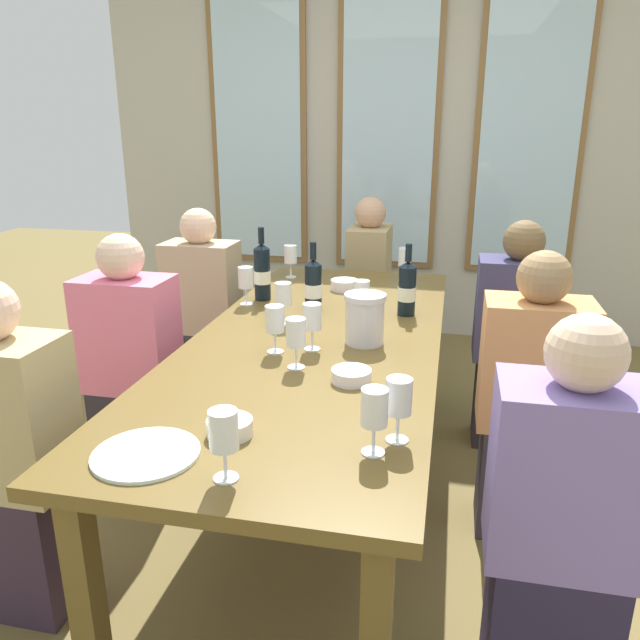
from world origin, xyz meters
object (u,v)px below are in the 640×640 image
object	(u,v)px
wine_glass_8	(405,259)
seated_person_3	(530,405)
wine_bottle_2	(262,272)
seated_person_6	(368,292)
seated_person_4	(11,461)
wine_glass_7	(312,319)
dining_table	(316,355)
wine_glass_9	(246,279)
wine_glass_0	(224,434)
wine_bottle_0	(313,285)
wine_bottle_1	(407,288)
tasting_bowl_0	(344,285)
white_plate_0	(146,454)
wine_glass_10	(295,335)
seated_person_2	(132,370)
seated_person_0	(204,316)
wine_glass_2	(374,411)
wine_glass_1	(291,255)
seated_person_5	(561,531)
wine_glass_4	(399,398)
seated_person_1	(514,342)
wine_glass_3	(283,296)
metal_pitcher	(365,318)
tasting_bowl_1	(351,376)
wine_glass_6	(361,294)
tasting_bowl_2	(230,427)

from	to	relation	value
wine_glass_8	seated_person_3	distance (m)	1.15
wine_bottle_2	seated_person_6	size ratio (longest dim) A/B	0.30
wine_bottle_2	seated_person_4	distance (m)	1.33
wine_glass_7	dining_table	bearing A→B (deg)	95.99
wine_glass_9	seated_person_4	bearing A→B (deg)	-109.80
wine_glass_0	wine_glass_8	xyz separation A→B (m)	(0.25, 1.97, 0.00)
wine_bottle_0	seated_person_4	size ratio (longest dim) A/B	0.27
wine_bottle_1	tasting_bowl_0	bearing A→B (deg)	133.22
dining_table	wine_bottle_1	xyz separation A→B (m)	(0.31, 0.37, 0.19)
tasting_bowl_0	wine_glass_9	xyz separation A→B (m)	(-0.39, -0.35, 0.09)
white_plate_0	wine_glass_10	world-z (taller)	wine_glass_10
seated_person_2	seated_person_0	bearing A→B (deg)	90.00
dining_table	wine_glass_2	bearing A→B (deg)	-68.20
wine_glass_7	seated_person_6	bearing A→B (deg)	90.49
wine_glass_7	seated_person_2	world-z (taller)	seated_person_2
wine_glass_0	seated_person_6	size ratio (longest dim) A/B	0.16
wine_glass_9	wine_glass_1	bearing A→B (deg)	83.07
wine_bottle_2	seated_person_5	bearing A→B (deg)	-45.86
wine_glass_4	seated_person_6	distance (m)	2.29
seated_person_1	wine_glass_3	bearing A→B (deg)	-148.92
seated_person_6	wine_glass_9	bearing A→B (deg)	-110.04
seated_person_0	wine_bottle_1	bearing A→B (deg)	-21.05
white_plate_0	seated_person_5	world-z (taller)	seated_person_5
wine_glass_3	metal_pitcher	bearing A→B (deg)	-23.82
wine_glass_0	seated_person_2	distance (m)	1.35
tasting_bowl_1	seated_person_5	xyz separation A→B (m)	(0.61, -0.35, -0.23)
metal_pitcher	seated_person_1	size ratio (longest dim) A/B	0.17
wine_glass_6	dining_table	bearing A→B (deg)	-119.92
wine_glass_2	wine_bottle_0	bearing A→B (deg)	109.77
wine_bottle_0	wine_glass_7	size ratio (longest dim) A/B	1.75
dining_table	wine_bottle_2	size ratio (longest dim) A/B	6.75
wine_glass_3	wine_glass_4	bearing A→B (deg)	-58.03
seated_person_4	wine_glass_9	bearing A→B (deg)	70.20
wine_glass_0	seated_person_0	size ratio (longest dim) A/B	0.16
metal_pitcher	seated_person_3	bearing A→B (deg)	3.62
wine_bottle_0	seated_person_1	xyz separation A→B (m)	(0.90, 0.38, -0.33)
wine_glass_3	seated_person_0	size ratio (longest dim) A/B	0.16
tasting_bowl_1	seated_person_2	size ratio (longest dim) A/B	0.12
metal_pitcher	seated_person_4	distance (m)	1.27
wine_bottle_1	wine_glass_8	xyz separation A→B (m)	(-0.06, 0.60, -0.00)
wine_bottle_0	tasting_bowl_2	bearing A→B (deg)	-88.31
wine_glass_1	seated_person_4	xyz separation A→B (m)	(-0.47, -1.65, -0.34)
metal_pitcher	seated_person_0	bearing A→B (deg)	140.45
wine_bottle_1	wine_glass_1	distance (m)	0.85
seated_person_3	seated_person_5	xyz separation A→B (m)	(0.00, -0.75, 0.00)
wine_bottle_0	wine_glass_8	size ratio (longest dim) A/B	1.75
dining_table	wine_glass_3	world-z (taller)	wine_glass_3
wine_glass_9	wine_glass_4	bearing A→B (deg)	-54.75
tasting_bowl_1	wine_glass_8	bearing A→B (deg)	87.69
seated_person_5	wine_glass_9	bearing A→B (deg)	137.68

